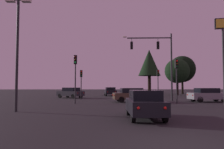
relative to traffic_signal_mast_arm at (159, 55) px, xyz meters
name	(u,v)px	position (x,y,z in m)	size (l,w,h in m)	color
ground_plane	(121,98)	(-4.08, 5.51, -5.41)	(168.00, 168.00, 0.00)	black
traffic_signal_mast_arm	(159,55)	(0.00, 0.00, 0.00)	(5.87, 0.62, 7.96)	#232326
traffic_light_corner_left	(75,69)	(-9.29, -3.51, -2.01)	(0.30, 0.35, 4.84)	#232326
traffic_light_corner_right	(81,79)	(-9.43, 3.03, -2.70)	(0.35, 0.38, 3.81)	#232326
traffic_light_median	(158,78)	(1.09, 4.83, -2.56)	(0.34, 0.37, 4.01)	#232326
traffic_light_far_side	(177,72)	(0.91, -3.68, -2.27)	(0.35, 0.38, 4.44)	#232326
car_nearside_lane	(145,104)	(-4.18, -13.69, -4.62)	(1.77, 4.11, 1.52)	black
car_crossing_left	(208,95)	(4.95, -1.79, -4.62)	(4.21, 2.03, 1.52)	gray
car_crossing_right	(132,95)	(-3.32, -1.59, -4.62)	(4.43, 2.21, 1.52)	#473828
car_far_lane	(71,93)	(-11.37, 6.64, -4.62)	(4.32, 3.81, 1.52)	#232328
car_parked_lot	(110,91)	(-5.43, 13.61, -4.62)	(2.25, 4.53, 1.52)	black
parking_lot_lamp_post	(18,39)	(-12.32, -10.38, -0.47)	(1.70, 0.36, 7.77)	#232326
store_sign_illuminated	(223,42)	(4.71, -5.59, 0.43)	(1.42, 0.54, 8.09)	#232326
tree_behind_sign	(177,71)	(7.73, 16.53, -0.75)	(4.78, 4.78, 7.07)	black
tree_left_far	(182,69)	(10.84, 22.46, 0.09)	(5.87, 5.87, 8.45)	black
tree_center_horizon	(149,63)	(0.92, 9.99, 0.11)	(3.62, 3.62, 7.74)	black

